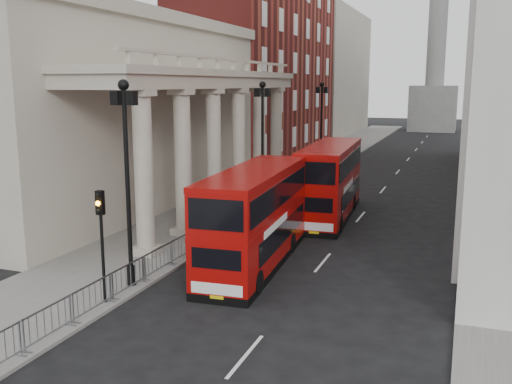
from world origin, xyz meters
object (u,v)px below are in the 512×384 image
Objects in this scene: traffic_light at (101,226)px; pedestrian_a at (185,217)px; bus_near at (255,216)px; pedestrian_b at (211,191)px; lamp_post_south at (127,170)px; pedestrian_c at (212,195)px; monument_column at (437,39)px; lamp_post_mid at (262,136)px; lamp_post_north at (321,121)px; bus_far at (330,180)px.

traffic_light reaches higher than pedestrian_a.
bus_near is 14.01m from pedestrian_b.
lamp_post_south is 4.83× the size of pedestrian_c.
monument_column is 33.08× the size of pedestrian_a.
monument_column is 73.14m from lamp_post_mid.
traffic_light is 11.04m from pedestrian_a.
lamp_post_north is 4.83× the size of pedestrian_c.
monument_column is at bearing 85.87° from traffic_light.
bus_near is (3.74, -27.40, -2.57)m from lamp_post_north.
pedestrian_a is at bearing 141.18° from bus_near.
pedestrian_a is (-2.09, 10.62, -2.17)m from traffic_light.
bus_near is 12.14m from pedestrian_c.
bus_near is 0.98× the size of bus_far.
monument_column is 6.51× the size of lamp_post_south.
pedestrian_b is (-3.90, 16.25, -3.98)m from lamp_post_south.
monument_column is 91.17m from traffic_light.
pedestrian_b is (-7.64, 11.65, -1.41)m from bus_near.
lamp_post_south is (-6.60, -88.00, -11.07)m from monument_column.
bus_near is (3.64, 6.62, -0.77)m from traffic_light.
pedestrian_b is (-4.00, 18.27, -2.17)m from traffic_light.
monument_column is 74.02m from bus_far.
monument_column reaches higher than lamp_post_south.
lamp_post_mid reaches higher than pedestrian_b.
monument_column reaches higher than bus_near.
pedestrian_a is 0.95× the size of pedestrian_c.
lamp_post_mid is 5.44m from bus_far.
bus_near is at bearing 50.88° from lamp_post_south.
monument_column reaches higher than bus_far.
traffic_light is at bearing -89.83° from lamp_post_north.
bus_far reaches higher than pedestrian_a.
monument_column reaches higher than pedestrian_c.
lamp_post_mid is at bearing 90.00° from lamp_post_south.
pedestrian_a is (-1.99, 8.60, -3.97)m from lamp_post_south.
lamp_post_south is 32.00m from lamp_post_north.
traffic_light is 7.59m from bus_near.
bus_far is 8.84m from pedestrian_b.
lamp_post_north is (-6.60, -56.00, -11.07)m from monument_column.
pedestrian_c is (0.87, -1.67, 0.05)m from pedestrian_b.
lamp_post_north reaches higher than pedestrian_b.
lamp_post_mid is 5.08× the size of pedestrian_a.
lamp_post_south reaches higher than pedestrian_b.
traffic_light is at bearing -87.16° from lamp_post_south.
bus_near is at bearing 110.74° from pedestrian_b.
lamp_post_north is (0.00, 16.00, 0.00)m from lamp_post_mid.
lamp_post_north is 0.78× the size of bus_far.
lamp_post_north is 0.79× the size of bus_near.
bus_far is (4.76, -0.73, -2.53)m from lamp_post_mid.
lamp_post_north is 1.93× the size of traffic_light.
pedestrian_a is at bearing -87.10° from pedestrian_c.
bus_far is 6.54× the size of pedestrian_a.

